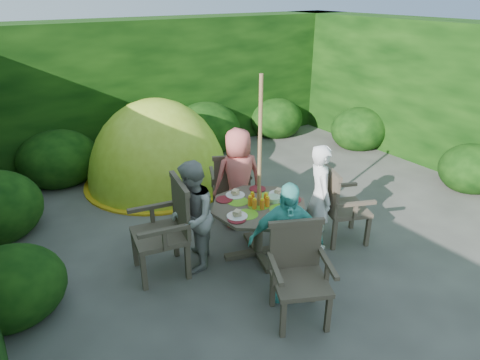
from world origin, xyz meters
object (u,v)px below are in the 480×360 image
garden_chair_front (299,271)px  dome_tent (160,181)px  garden_chair_right (340,204)px  child_right (320,197)px  patio_table (259,213)px  parasol_pole (259,172)px  child_back (238,178)px  garden_chair_left (167,227)px  child_front (286,242)px  child_left (192,217)px  garden_chair_back (231,183)px

garden_chair_front → dome_tent: (0.16, 3.73, -0.50)m
garden_chair_right → dome_tent: (-1.18, 2.95, -0.52)m
garden_chair_front → child_right: child_right is taller
patio_table → parasol_pole: (-0.00, 0.00, 0.53)m
garden_chair_right → child_back: bearing=60.7°
garden_chair_right → child_back: (-0.84, 1.06, 0.17)m
garden_chair_left → child_back: child_back is taller
garden_chair_left → child_front: 1.36m
patio_table → garden_chair_left: garden_chair_left is taller
parasol_pole → dome_tent: parasol_pole is taller
garden_chair_right → dome_tent: bearing=44.0°
garden_chair_left → garden_chair_front: (0.76, -1.36, -0.06)m
garden_chair_left → garden_chair_front: size_ratio=1.13×
child_left → garden_chair_left: bearing=-74.0°
parasol_pole → child_back: bearing=74.4°
garden_chair_right → child_left: (-1.83, 0.50, 0.14)m
garden_chair_left → child_front: (0.83, -1.07, 0.09)m
garden_chair_right → garden_chair_left: 2.18m
patio_table → child_back: (0.21, 0.77, 0.12)m
child_back → child_right: bearing=131.8°
garden_chair_back → dome_tent: bearing=-51.6°
patio_table → garden_chair_back: (0.28, 1.06, -0.08)m
garden_chair_front → dome_tent: bearing=112.0°
parasol_pole → garden_chair_left: parasol_pole is taller
parasol_pole → garden_chair_right: parasol_pole is taller
garden_chair_back → child_left: child_left is taller
child_right → garden_chair_right: bearing=-77.6°
child_back → child_front: bearing=86.8°
garden_chair_back → child_back: child_back is taller
child_front → dome_tent: 3.50m
patio_table → child_right: 0.80m
garden_chair_right → garden_chair_front: (-1.34, -0.78, -0.01)m
garden_chair_back → child_back: bearing=100.9°
patio_table → dome_tent: (-0.13, 2.67, -0.57)m
garden_chair_back → garden_chair_front: bearing=99.2°
patio_table → parasol_pole: parasol_pole is taller
child_back → dome_tent: bearing=-67.4°
patio_table → garden_chair_right: bearing=-15.1°
dome_tent → garden_chair_left: bearing=-128.4°
parasol_pole → garden_chair_right: 1.24m
patio_table → child_left: (-0.77, 0.21, 0.09)m
parasol_pole → child_right: bearing=-15.6°
child_left → parasol_pole: bearing=107.9°
parasol_pole → child_right: (0.77, -0.21, -0.43)m
garden_chair_back → child_front: 1.91m
child_right → child_front: (-0.99, -0.56, -0.01)m
garden_chair_left → parasol_pole: bearing=83.8°
garden_chair_right → garden_chair_left: (-2.10, 0.59, 0.05)m
child_left → garden_chair_right: bearing=108.2°
child_back → dome_tent: dome_tent is taller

